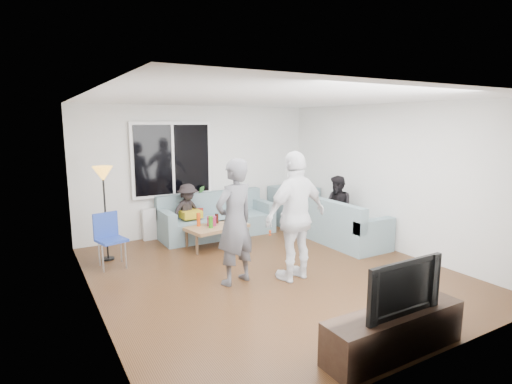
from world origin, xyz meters
TOP-DOWN VIEW (x-y plane):
  - floor at (0.00, 0.00)m, footprint 5.00×5.50m
  - ceiling at (0.00, 0.00)m, footprint 5.00×5.50m
  - wall_back at (0.00, 2.77)m, footprint 5.00×0.04m
  - wall_front at (0.00, -2.77)m, footprint 5.00×0.04m
  - wall_left at (-2.52, 0.00)m, footprint 0.04×5.50m
  - wall_right at (2.52, 0.00)m, footprint 0.04×5.50m
  - window_frame at (-0.60, 2.69)m, footprint 1.62×0.06m
  - window_glass at (-0.60, 2.65)m, footprint 1.50×0.02m
  - window_mullion at (-0.60, 2.64)m, footprint 0.05×0.03m
  - radiator at (-0.60, 2.65)m, footprint 1.30×0.12m
  - potted_plant at (-0.06, 2.62)m, footprint 0.21×0.18m
  - vase at (-0.91, 2.62)m, footprint 0.19×0.19m
  - sofa_back_section at (0.16, 2.27)m, footprint 2.30×0.85m
  - sofa_right_section at (2.02, 0.73)m, footprint 2.00×0.85m
  - sofa_corner at (2.03, 2.27)m, footprint 0.85×0.85m
  - cushion_yellow at (-0.41, 2.25)m, footprint 0.39×0.33m
  - cushion_red at (-0.32, 2.33)m, footprint 0.45×0.43m
  - coffee_table at (-0.16, 1.57)m, footprint 1.19×0.78m
  - pitcher at (-0.24, 1.63)m, footprint 0.17×0.17m
  - side_chair at (-2.05, 1.43)m, footprint 0.49×0.49m
  - floor_lamp at (-2.05, 1.84)m, footprint 0.32×0.32m
  - player_left at (-0.65, -0.11)m, footprint 0.74×0.59m
  - player_right at (0.18, -0.41)m, footprint 1.16×0.62m
  - spectator_right at (2.02, 0.78)m, footprint 0.51×0.64m
  - spectator_back at (-0.45, 2.30)m, footprint 0.79×0.57m
  - tv_console at (-0.11, -2.50)m, footprint 1.60×0.40m
  - television at (-0.11, -2.50)m, footprint 0.96×0.13m
  - bottle_b at (-0.33, 1.48)m, footprint 0.08×0.08m
  - bottle_e at (0.22, 1.67)m, footprint 0.07×0.07m
  - bottle_a at (-0.47, 1.71)m, footprint 0.07×0.07m
  - bottle_c at (-0.09, 1.75)m, footprint 0.07×0.07m

SIDE VIEW (x-z plane):
  - floor at x=0.00m, z-range -0.04..0.00m
  - coffee_table at x=-0.16m, z-range 0.00..0.40m
  - tv_console at x=-0.11m, z-range 0.00..0.44m
  - radiator at x=-0.60m, z-range 0.00..0.62m
  - sofa_back_section at x=0.16m, z-range 0.00..0.85m
  - sofa_right_section at x=2.02m, z-range 0.00..0.85m
  - sofa_corner at x=2.03m, z-range 0.00..0.85m
  - side_chair at x=-2.05m, z-range 0.00..0.86m
  - pitcher at x=-0.24m, z-range 0.40..0.57m
  - bottle_c at x=-0.09m, z-range 0.40..0.58m
  - bottle_b at x=-0.33m, z-range 0.40..0.62m
  - cushion_yellow at x=-0.41m, z-range 0.44..0.58m
  - cushion_red at x=-0.32m, z-range 0.45..0.57m
  - bottle_e at x=0.22m, z-range 0.40..0.63m
  - bottle_a at x=-0.47m, z-range 0.40..0.64m
  - spectator_back at x=-0.45m, z-range 0.00..1.10m
  - spectator_right at x=2.02m, z-range 0.00..1.27m
  - vase at x=-0.91m, z-range 0.62..0.78m
  - television at x=-0.11m, z-range 0.44..0.99m
  - floor_lamp at x=-2.05m, z-range 0.00..1.56m
  - potted_plant at x=-0.06m, z-range 0.62..0.99m
  - player_left at x=-0.65m, z-range 0.00..1.79m
  - player_right at x=0.18m, z-range 0.00..1.88m
  - wall_back at x=0.00m, z-range 0.00..2.60m
  - wall_front at x=0.00m, z-range 0.00..2.60m
  - wall_left at x=-2.52m, z-range 0.00..2.60m
  - wall_right at x=2.52m, z-range 0.00..2.60m
  - window_frame at x=-0.60m, z-range 0.81..2.29m
  - window_glass at x=-0.60m, z-range 0.88..2.23m
  - window_mullion at x=-0.60m, z-range 0.88..2.23m
  - ceiling at x=0.00m, z-range 2.60..2.64m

